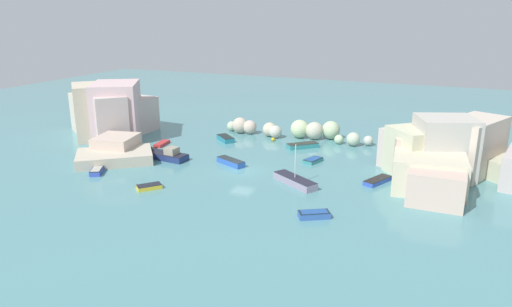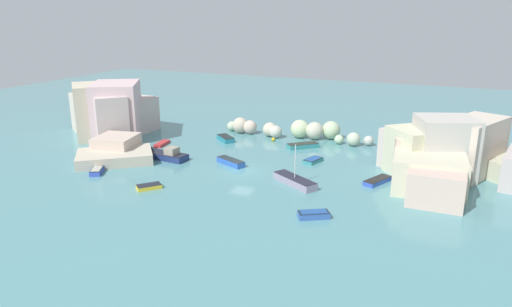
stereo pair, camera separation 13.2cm
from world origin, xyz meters
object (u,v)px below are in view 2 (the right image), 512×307
at_px(moored_boat_2, 226,138).
at_px(moored_boat_10, 303,146).
at_px(channel_buoy, 273,139).
at_px(moored_boat_8, 97,171).
at_px(moored_boat_3, 149,187).
at_px(moored_boat_5, 295,181).
at_px(moored_boat_0, 313,160).
at_px(moored_boat_7, 378,181).
at_px(moored_boat_9, 162,144).
at_px(moored_boat_1, 231,162).
at_px(moored_boat_4, 167,155).
at_px(moored_boat_6, 314,214).

xyz_separation_m(moored_boat_2, moored_boat_10, (11.43, 0.97, -0.03)).
bearing_deg(moored_boat_2, channel_buoy, 62.89).
bearing_deg(moored_boat_8, moored_boat_3, 50.14).
height_order(moored_boat_8, moored_boat_10, moored_boat_10).
height_order(moored_boat_3, moored_boat_5, moored_boat_5).
relative_size(moored_boat_0, moored_boat_7, 0.73).
xyz_separation_m(moored_boat_2, moored_boat_9, (-7.20, -5.58, -0.14)).
xyz_separation_m(moored_boat_1, moored_boat_5, (9.44, -3.44, 0.06)).
distance_m(moored_boat_0, moored_boat_9, 21.83).
xyz_separation_m(moored_boat_4, moored_boat_5, (17.81, -2.24, -0.13)).
bearing_deg(channel_buoy, moored_boat_7, -34.75).
relative_size(moored_boat_1, moored_boat_6, 1.40).
distance_m(moored_boat_0, moored_boat_8, 25.94).
xyz_separation_m(moored_boat_1, moored_boat_4, (-8.36, -1.21, 0.19)).
xyz_separation_m(moored_boat_2, moored_boat_3, (1.36, -20.54, -0.11)).
xyz_separation_m(moored_boat_8, moored_boat_9, (-0.07, 13.28, -0.11)).
bearing_deg(moored_boat_6, moored_boat_9, 119.43).
height_order(moored_boat_3, moored_boat_10, moored_boat_10).
distance_m(moored_boat_6, moored_boat_8, 26.68).
distance_m(moored_boat_5, moored_boat_8, 22.94).
relative_size(moored_boat_4, moored_boat_9, 1.80).
relative_size(moored_boat_1, moored_boat_4, 0.74).
distance_m(moored_boat_4, moored_boat_9, 6.97).
xyz_separation_m(moored_boat_3, moored_boat_9, (-8.56, 14.96, -0.03)).
bearing_deg(channel_buoy, moored_boat_10, -17.83).
distance_m(moored_boat_2, moored_boat_5, 20.01).
relative_size(moored_boat_8, moored_boat_9, 0.85).
xyz_separation_m(moored_boat_2, moored_boat_8, (-7.13, -18.86, -0.03)).
bearing_deg(moored_boat_6, channel_buoy, 88.24).
xyz_separation_m(moored_boat_0, moored_boat_4, (-17.33, -6.19, 0.29)).
height_order(channel_buoy, moored_boat_1, moored_boat_1).
height_order(moored_boat_2, moored_boat_10, moored_boat_2).
height_order(moored_boat_3, moored_boat_9, moored_boat_3).
relative_size(moored_boat_3, moored_boat_10, 0.65).
bearing_deg(moored_boat_8, moored_boat_1, 96.97).
bearing_deg(moored_boat_4, moored_boat_3, -61.74).
bearing_deg(channel_buoy, moored_boat_0, -41.70).
relative_size(moored_boat_0, moored_boat_9, 0.92).
xyz_separation_m(moored_boat_2, moored_boat_5, (15.09, -13.15, 0.07)).
height_order(moored_boat_1, moored_boat_7, moored_boat_1).
height_order(moored_boat_6, moored_boat_9, moored_boat_6).
height_order(moored_boat_0, moored_boat_2, moored_boat_2).
xyz_separation_m(moored_boat_5, moored_boat_10, (-3.66, 14.12, -0.10)).
xyz_separation_m(channel_buoy, moored_boat_6, (13.06, -23.27, 0.06)).
bearing_deg(moored_boat_5, moored_boat_7, 58.68).
distance_m(channel_buoy, moored_boat_5, 17.96).
relative_size(moored_boat_0, moored_boat_4, 0.51).
relative_size(moored_boat_6, moored_boat_8, 1.12).
height_order(moored_boat_4, moored_boat_10, moored_boat_4).
height_order(moored_boat_4, moored_boat_8, moored_boat_4).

